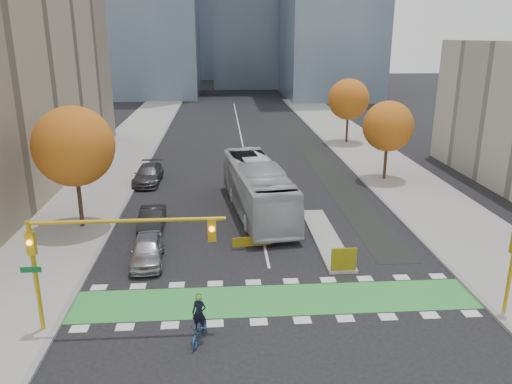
{
  "coord_description": "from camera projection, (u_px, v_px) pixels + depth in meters",
  "views": [
    {
      "loc": [
        -2.52,
        -20.18,
        12.46
      ],
      "look_at": [
        -0.41,
        9.73,
        3.0
      ],
      "focal_mm": 35.0,
      "sensor_mm": 36.0,
      "label": 1
    }
  ],
  "objects": [
    {
      "name": "parked_car_a",
      "position": [
        147.0,
        250.0,
        28.39
      ],
      "size": [
        2.08,
        4.59,
        1.53
      ],
      "primitive_type": "imported",
      "rotation": [
        0.0,
        0.0,
        0.06
      ],
      "color": "#99999E",
      "rests_on": "ground"
    },
    {
      "name": "hazard_board",
      "position": [
        344.0,
        259.0,
        27.14
      ],
      "size": [
        1.4,
        0.12,
        1.3
      ],
      "primitive_type": "cube",
      "color": "yellow",
      "rests_on": "median_island"
    },
    {
      "name": "bus",
      "position": [
        257.0,
        188.0,
        36.13
      ],
      "size": [
        4.82,
        13.8,
        3.76
      ],
      "primitive_type": "imported",
      "rotation": [
        0.0,
        0.0,
        0.12
      ],
      "color": "#B3B8BB",
      "rests_on": "ground"
    },
    {
      "name": "traffic_signal_west",
      "position": [
        94.0,
        246.0,
        20.88
      ],
      "size": [
        8.53,
        0.56,
        5.2
      ],
      "color": "#BF9914",
      "rests_on": "ground"
    },
    {
      "name": "cyclist",
      "position": [
        200.0,
        326.0,
        21.06
      ],
      "size": [
        1.14,
        2.01,
        2.19
      ],
      "rotation": [
        0.0,
        0.0,
        -0.26
      ],
      "color": "navy",
      "rests_on": "ground"
    },
    {
      "name": "parked_car_c",
      "position": [
        148.0,
        174.0,
        43.67
      ],
      "size": [
        2.35,
        5.48,
        1.57
      ],
      "primitive_type": "imported",
      "rotation": [
        0.0,
        0.0,
        -0.03
      ],
      "color": "#444448",
      "rests_on": "ground"
    },
    {
      "name": "parked_car_b",
      "position": [
        152.0,
        220.0,
        33.13
      ],
      "size": [
        1.69,
        4.52,
        1.48
      ],
      "primitive_type": "imported",
      "rotation": [
        0.0,
        0.0,
        0.03
      ],
      "color": "black",
      "rests_on": "ground"
    },
    {
      "name": "tree_west",
      "position": [
        74.0,
        146.0,
        32.04
      ],
      "size": [
        5.2,
        5.2,
        8.22
      ],
      "color": "#332114",
      "rests_on": "ground"
    },
    {
      "name": "ground",
      "position": [
        280.0,
        316.0,
        23.11
      ],
      "size": [
        300.0,
        300.0,
        0.0
      ],
      "primitive_type": "plane",
      "color": "black",
      "rests_on": "ground"
    },
    {
      "name": "curb_east",
      "position": [
        368.0,
        186.0,
        42.79
      ],
      "size": [
        0.3,
        120.0,
        0.16
      ],
      "primitive_type": "cube",
      "color": "gray",
      "rests_on": "ground"
    },
    {
      "name": "sidewalk_east",
      "position": [
        408.0,
        185.0,
        43.02
      ],
      "size": [
        7.0,
        120.0,
        0.15
      ],
      "primitive_type": "cube",
      "color": "gray",
      "rests_on": "ground"
    },
    {
      "name": "bike_lane_paint",
      "position": [
        318.0,
        160.0,
        52.16
      ],
      "size": [
        2.5,
        50.0,
        0.01
      ],
      "primitive_type": "cube",
      "color": "black",
      "rests_on": "ground"
    },
    {
      "name": "bike_crossing",
      "position": [
        276.0,
        300.0,
        24.54
      ],
      "size": [
        20.0,
        3.0,
        0.01
      ],
      "primitive_type": "cube",
      "color": "green",
      "rests_on": "ground"
    },
    {
      "name": "curb_west",
      "position": [
        132.0,
        191.0,
        41.45
      ],
      "size": [
        0.3,
        120.0,
        0.16
      ],
      "primitive_type": "cube",
      "color": "gray",
      "rests_on": "ground"
    },
    {
      "name": "tree_east_near",
      "position": [
        388.0,
        126.0,
        43.38
      ],
      "size": [
        4.4,
        4.4,
        7.08
      ],
      "color": "#332114",
      "rests_on": "ground"
    },
    {
      "name": "sidewalk_west",
      "position": [
        90.0,
        192.0,
        41.21
      ],
      "size": [
        7.0,
        120.0,
        0.15
      ],
      "primitive_type": "cube",
      "color": "gray",
      "rests_on": "ground"
    },
    {
      "name": "median_island",
      "position": [
        325.0,
        237.0,
        31.92
      ],
      "size": [
        1.6,
        10.0,
        0.16
      ],
      "primitive_type": "cube",
      "color": "gray",
      "rests_on": "ground"
    },
    {
      "name": "tree_east_far",
      "position": [
        349.0,
        99.0,
        58.53
      ],
      "size": [
        4.8,
        4.8,
        7.65
      ],
      "color": "#332114",
      "rests_on": "ground"
    },
    {
      "name": "centre_line",
      "position": [
        242.0,
        141.0,
        61.16
      ],
      "size": [
        0.15,
        70.0,
        0.01
      ],
      "primitive_type": "cube",
      "color": "silver",
      "rests_on": "ground"
    }
  ]
}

